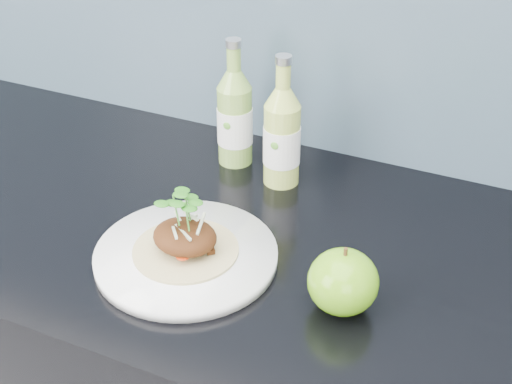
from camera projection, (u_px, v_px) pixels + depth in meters
dinner_plate at (186, 256)px, 0.99m from camera, size 0.32×0.32×0.02m
pork_taco at (185, 235)px, 0.97m from camera, size 0.15×0.15×0.10m
green_apple at (343, 282)px, 0.89m from camera, size 0.11×0.11×0.10m
cider_bottle_left at (235, 117)px, 1.19m from camera, size 0.08×0.08×0.22m
cider_bottle_right at (282, 136)px, 1.13m from camera, size 0.06×0.06×0.22m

